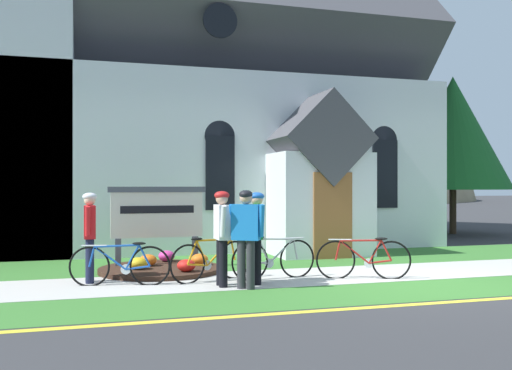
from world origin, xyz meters
The scene contains 18 objects.
ground centered at (0.00, 4.00, 0.00)m, with size 140.00×140.00×0.00m, color #333335.
sidewalk_slab centered at (-2.50, 1.50, 0.01)m, with size 32.00×2.07×0.01m, color #B7B5AD.
grass_verge centered at (-2.50, -0.38, 0.00)m, with size 32.00×1.70×0.01m, color #38722D.
church_lawn centered at (-2.50, 3.99, 0.00)m, with size 24.00×2.91×0.01m, color #38722D.
curb_paint_stripe centered at (-2.50, -1.38, 0.00)m, with size 28.00×0.16×0.01m, color yellow.
church_building centered at (-2.93, 10.31, 4.81)m, with size 14.03×12.28×13.66m.
church_sign centered at (-4.33, 3.42, 1.15)m, with size 2.07×0.17×1.75m.
flower_bed centered at (-4.30, 2.91, 0.08)m, with size 2.49×2.49×0.34m.
bicycle_black centered at (-5.21, 1.49, 0.37)m, with size 1.75×0.43×0.79m.
bicycle_blue centered at (-0.73, 0.93, 0.38)m, with size 1.71×0.64×0.81m.
bicycle_silver centered at (-2.36, 1.44, 0.39)m, with size 1.73×0.26×0.85m.
bicycle_orange centered at (-3.55, 1.55, 0.38)m, with size 1.67×0.65×0.84m.
cyclist_in_green_jersey centered at (-2.83, 0.98, 0.97)m, with size 0.31×0.76×1.66m.
cyclist_in_yellow_jersey centered at (-3.50, 0.90, 0.99)m, with size 0.27×0.77×1.68m.
cyclist_in_red_jersey centered at (-5.73, 1.95, 0.96)m, with size 0.27×0.74×1.65m.
cyclist_in_blue_jersey centered at (-3.16, 0.55, 1.00)m, with size 0.54×0.56×1.70m.
roadside_conifer centered at (7.14, 9.19, 3.71)m, with size 4.19×4.19×5.80m.
distant_hill centered at (4.07, 56.79, 0.00)m, with size 73.45×46.30×20.40m, color #847A5B.
Camera 1 is at (-5.75, -8.85, 1.78)m, focal length 39.95 mm.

